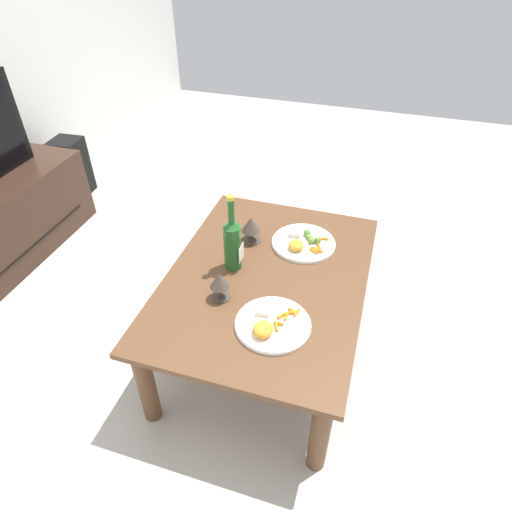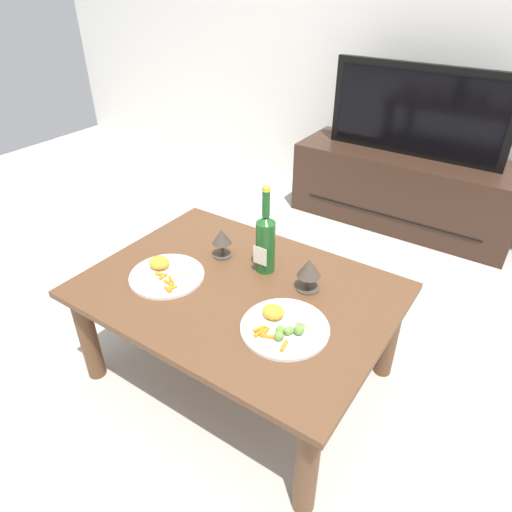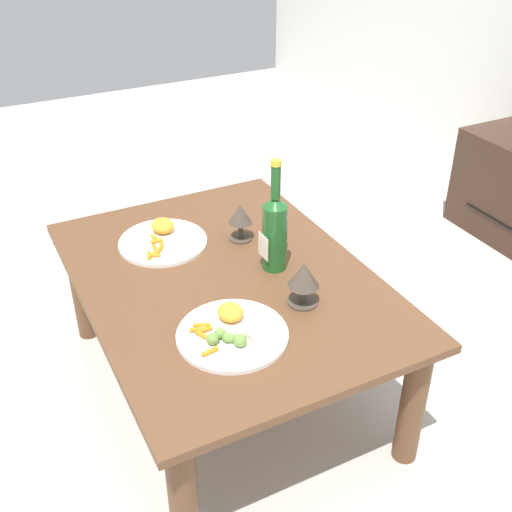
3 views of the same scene
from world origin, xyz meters
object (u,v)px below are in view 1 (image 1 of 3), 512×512
object	(u,v)px
floor_speaker	(72,167)
dining_table	(266,289)
goblet_left	(220,282)
dinner_plate_left	(272,324)
dinner_plate_right	(303,242)
wine_bottle	(232,242)
goblet_right	(251,226)

from	to	relation	value
floor_speaker	dining_table	bearing A→B (deg)	-123.26
dining_table	goblet_left	distance (m)	0.27
goblet_left	dinner_plate_left	bearing A→B (deg)	-110.54
dinner_plate_right	wine_bottle	bearing A→B (deg)	133.45
wine_bottle	goblet_left	bearing A→B (deg)	-175.17
goblet_left	dinner_plate_left	distance (m)	0.25
floor_speaker	dinner_plate_right	world-z (taller)	dinner_plate_right
dining_table	dinner_plate_right	distance (m)	0.28
floor_speaker	dinner_plate_left	xyz separation A→B (m)	(-1.21, -1.77, 0.25)
goblet_left	goblet_right	size ratio (longest dim) A/B	0.96
floor_speaker	goblet_left	size ratio (longest dim) A/B	3.28
dining_table	goblet_left	bearing A→B (deg)	142.25
dining_table	dinner_plate_right	world-z (taller)	dinner_plate_right
dinner_plate_left	dinner_plate_right	world-z (taller)	dinner_plate_left
floor_speaker	dinner_plate_right	bearing A→B (deg)	-115.20
dining_table	wine_bottle	xyz separation A→B (m)	(0.02, 0.15, 0.20)
goblet_left	dinner_plate_left	xyz separation A→B (m)	(-0.09, -0.23, -0.07)
floor_speaker	goblet_left	world-z (taller)	goblet_left
floor_speaker	wine_bottle	xyz separation A→B (m)	(-0.93, -1.53, 0.36)
wine_bottle	dining_table	bearing A→B (deg)	-96.87
floor_speaker	dinner_plate_left	distance (m)	2.16
floor_speaker	goblet_right	world-z (taller)	goblet_right
goblet_left	dinner_plate_right	distance (m)	0.49
dining_table	dinner_plate_left	distance (m)	0.29
wine_bottle	goblet_right	world-z (taller)	wine_bottle
dining_table	wine_bottle	size ratio (longest dim) A/B	3.18
goblet_right	wine_bottle	bearing A→B (deg)	175.17
goblet_left	goblet_right	distance (m)	0.39
dinner_plate_left	dinner_plate_right	bearing A→B (deg)	-0.30
goblet_left	floor_speaker	bearing A→B (deg)	53.87
dinner_plate_right	goblet_right	bearing A→B (deg)	100.21
wine_bottle	dinner_plate_left	size ratio (longest dim) A/B	1.24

